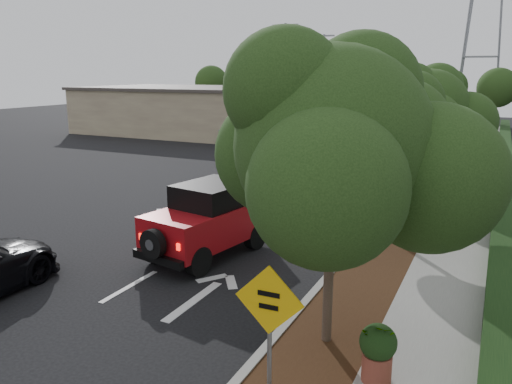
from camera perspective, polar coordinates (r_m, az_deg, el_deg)
The scene contains 18 objects.
ground at distance 13.87m, azimuth -14.23°, elevation -10.40°, with size 120.00×120.00×0.00m, color black.
curb at distance 22.57m, azimuth 15.50°, elevation -0.92°, with size 0.20×70.00×0.15m, color #9E9B93.
planting_strip at distance 22.42m, azimuth 18.00°, elevation -1.23°, with size 1.80×70.00×0.12m, color black.
sidewalk at distance 22.27m, azimuth 22.83°, elevation -1.74°, with size 2.00×70.00×0.12m, color gray.
hedge at distance 22.18m, azimuth 26.51°, elevation -1.27°, with size 0.80×70.00×0.80m, color black.
commercial_building at distance 46.61m, azimuth -5.77°, elevation 9.19°, with size 22.00×12.00×4.00m, color gray.
transmission_tower at distance 57.88m, azimuth 23.63°, elevation 6.99°, with size 7.00×4.00×28.00m, color slate, non-canonical shape.
street_tree_near at distance 10.99m, azimuth 8.01°, elevation -16.87°, with size 3.80×3.80×5.92m, color #1B3311, non-canonical shape.
street_tree_mid at distance 17.22m, azimuth 15.31°, elevation -5.68°, with size 3.20×3.20×5.32m, color #1B3311, non-canonical shape.
street_tree_far at distance 23.40m, azimuth 18.35°, elevation -0.80°, with size 3.40×3.40×5.62m, color #1B3311, non-canonical shape.
light_pole_a at distance 38.95m, azimuth 3.20°, elevation 5.41°, with size 2.00×0.22×9.00m, color slate, non-canonical shape.
light_pole_b at distance 50.45m, azimuth 7.48°, elevation 7.19°, with size 2.00×0.22×9.00m, color slate, non-canonical shape.
red_jeep at distance 15.43m, azimuth -5.12°, elevation -3.06°, with size 2.57×4.54×2.24m.
silver_suv_ahead at distance 21.55m, azimuth 10.45°, elevation 0.63°, with size 2.63×5.69×1.58m, color #B9BDC1.
silver_sedan_oncoming at distance 25.76m, azimuth 1.03°, elevation 3.00°, with size 1.70×4.88×1.61m, color #B8BAC0.
parked_suv at distance 38.69m, azimuth -0.72°, elevation 6.60°, with size 1.94×4.83×1.65m, color #A3A5AA.
speed_hump_sign at distance 8.19m, azimuth 1.52°, elevation -14.18°, with size 1.17×0.11×2.50m.
terracotta_planter at distance 9.52m, azimuth 13.76°, elevation -16.86°, with size 0.67×0.67×1.16m.
Camera 1 is at (8.38, -9.56, 5.55)m, focal length 35.00 mm.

